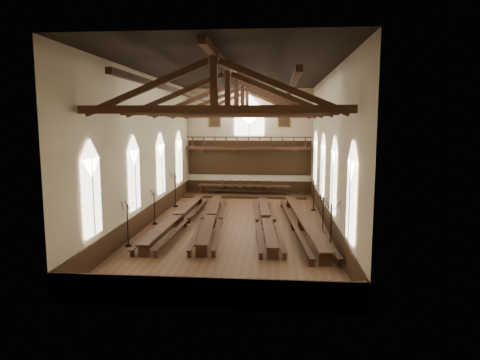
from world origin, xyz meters
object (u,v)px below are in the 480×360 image
object	(u,v)px
refectory_row_a	(178,217)
dais	(244,195)
candelabrum_right_near	(331,236)
candelabrum_left_mid	(155,214)
candelabrum_left_near	(128,233)
high_table	(244,186)
refectory_row_d	(303,220)
refectory_row_c	(266,219)
candelabrum_right_mid	(323,221)
refectory_row_b	(211,217)
candelabrum_right_far	(314,201)
candelabrum_left_far	(175,196)

from	to	relation	value
refectory_row_a	dais	world-z (taller)	refectory_row_a
refectory_row_a	candelabrum_right_near	bearing A→B (deg)	-28.10
candelabrum_left_mid	candelabrum_right_near	xyz separation A→B (m)	(11.10, -5.20, 0.11)
refectory_row_a	candelabrum_left_mid	bearing A→B (deg)	174.97
dais	candelabrum_left_near	world-z (taller)	candelabrum_left_near
high_table	candelabrum_left_near	bearing A→B (deg)	-107.05
refectory_row_d	dais	distance (m)	13.10
high_table	candelabrum_left_near	xyz separation A→B (m)	(-5.17, -16.86, -0.11)
dais	high_table	xyz separation A→B (m)	(0.00, 0.00, 0.79)
refectory_row_c	dais	xyz separation A→B (m)	(-2.36, 11.79, -0.41)
refectory_row_d	candelabrum_left_mid	xyz separation A→B (m)	(-9.93, 0.55, 0.14)
high_table	dais	bearing A→B (deg)	180.00
refectory_row_c	candelabrum_right_mid	size ratio (longest dim) A/B	5.85
refectory_row_d	dais	bearing A→B (deg)	111.34
candelabrum_left_near	candelabrum_right_near	world-z (taller)	candelabrum_right_near
refectory_row_b	high_table	world-z (taller)	high_table
refectory_row_a	refectory_row_c	xyz separation A→B (m)	(5.89, -0.00, -0.03)
candelabrum_right_near	candelabrum_right_far	bearing A→B (deg)	90.00
candelabrum_right_mid	candelabrum_left_far	bearing A→B (deg)	146.72
candelabrum_left_near	candelabrum_right_mid	bearing A→B (deg)	19.60
candelabrum_left_mid	candelabrum_right_near	world-z (taller)	candelabrum_right_near
refectory_row_c	candelabrum_right_far	distance (m)	6.69
candelabrum_left_mid	candelabrum_left_far	world-z (taller)	candelabrum_left_far
refectory_row_a	high_table	world-z (taller)	high_table
refectory_row_a	candelabrum_left_far	bearing A→B (deg)	104.83
refectory_row_c	candelabrum_left_near	world-z (taller)	candelabrum_left_near
candelabrum_right_near	refectory_row_b	bearing A→B (deg)	144.20
refectory_row_c	dais	world-z (taller)	refectory_row_c
refectory_row_a	refectory_row_c	bearing A→B (deg)	-0.02
candelabrum_right_mid	dais	bearing A→B (deg)	114.67
high_table	refectory_row_b	bearing A→B (deg)	-96.60
dais	candelabrum_right_far	size ratio (longest dim) A/B	4.56
candelabrum_left_far	high_table	bearing A→B (deg)	47.40
candelabrum_right_mid	refectory_row_d	bearing A→B (deg)	148.41
candelabrum_right_near	candelabrum_left_far	bearing A→B (deg)	134.70
refectory_row_c	candelabrum_right_mid	xyz separation A→B (m)	(3.57, -1.12, 0.21)
candelabrum_left_near	candelabrum_right_far	world-z (taller)	candelabrum_left_near
refectory_row_c	refectory_row_d	distance (m)	2.44
candelabrum_left_near	high_table	bearing A→B (deg)	72.95
refectory_row_c	candelabrum_right_mid	world-z (taller)	candelabrum_right_mid
candelabrum_right_mid	candelabrum_left_mid	bearing A→B (deg)	173.49
dais	candelabrum_left_mid	world-z (taller)	candelabrum_left_mid
candelabrum_left_mid	candelabrum_right_mid	size ratio (longest dim) A/B	0.99
candelabrum_left_mid	refectory_row_d	bearing A→B (deg)	-3.16
refectory_row_d	candelabrum_right_near	world-z (taller)	candelabrum_right_near
candelabrum_right_near	candelabrum_right_mid	size ratio (longest dim) A/B	1.13
candelabrum_left_near	candelabrum_left_mid	distance (m)	5.22
candelabrum_left_near	candelabrum_left_far	xyz separation A→B (m)	(-0.00, 11.24, 0.08)
refectory_row_c	candelabrum_left_mid	bearing A→B (deg)	178.89
refectory_row_a	refectory_row_c	distance (m)	5.89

